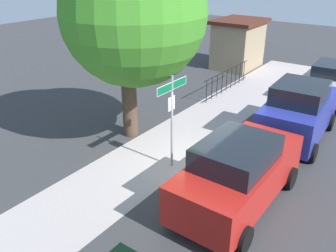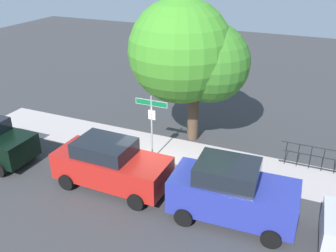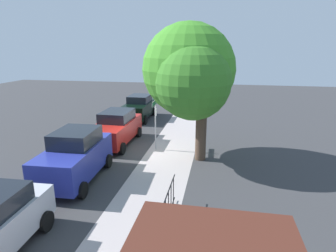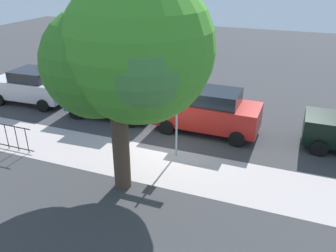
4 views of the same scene
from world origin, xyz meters
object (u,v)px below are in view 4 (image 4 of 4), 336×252
(car_blue, at_px, (112,95))
(car_silver, at_px, (32,86))
(street_sign, at_px, (177,105))
(shade_tree, at_px, (129,55))
(car_red, at_px, (208,111))

(car_blue, bearing_deg, car_silver, -3.95)
(street_sign, relative_size, car_silver, 0.72)
(car_silver, bearing_deg, street_sign, 161.35)
(car_blue, distance_m, car_silver, 4.84)
(shade_tree, bearing_deg, car_blue, -53.37)
(car_blue, xyz_separation_m, car_silver, (4.84, -0.12, -0.15))
(car_silver, bearing_deg, shade_tree, 148.13)
(shade_tree, bearing_deg, car_silver, -29.67)
(shade_tree, xyz_separation_m, car_silver, (8.24, -4.69, -3.40))
(car_blue, bearing_deg, street_sign, 146.20)
(street_sign, bearing_deg, car_blue, -31.28)
(street_sign, xyz_separation_m, car_silver, (9.03, -2.67, -1.17))
(street_sign, relative_size, shade_tree, 0.44)
(street_sign, distance_m, shade_tree, 3.11)
(shade_tree, bearing_deg, car_red, -106.57)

